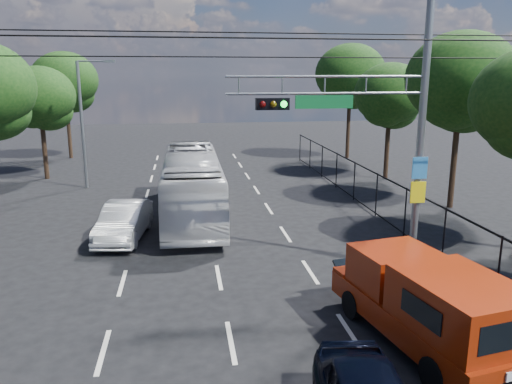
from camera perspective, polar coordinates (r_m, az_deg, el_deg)
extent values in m
cube|color=beige|center=(12.74, -17.08, -17.04)|extent=(0.12, 2.00, 0.01)
cube|color=beige|center=(16.29, -15.03, -9.97)|extent=(0.12, 2.00, 0.01)
cube|color=beige|center=(20.01, -13.77, -5.47)|extent=(0.12, 2.00, 0.01)
cube|color=beige|center=(23.82, -12.93, -2.40)|extent=(0.12, 2.00, 0.01)
cube|color=beige|center=(27.68, -12.32, -0.17)|extent=(0.12, 2.00, 0.01)
cube|color=beige|center=(31.58, -11.86, 1.50)|extent=(0.12, 2.00, 0.01)
cube|color=beige|center=(35.50, -11.50, 2.81)|extent=(0.12, 2.00, 0.01)
cube|color=beige|center=(39.44, -11.22, 3.86)|extent=(0.12, 2.00, 0.01)
cube|color=beige|center=(12.62, -2.89, -16.73)|extent=(0.12, 2.00, 0.01)
cube|color=beige|center=(16.19, -4.28, -9.67)|extent=(0.12, 2.00, 0.01)
cube|color=beige|center=(19.93, -5.13, -5.20)|extent=(0.12, 2.00, 0.01)
cube|color=beige|center=(23.76, -5.70, -2.16)|extent=(0.12, 2.00, 0.01)
cube|color=beige|center=(27.63, -6.11, 0.04)|extent=(0.12, 2.00, 0.01)
cube|color=beige|center=(31.53, -6.42, 1.69)|extent=(0.12, 2.00, 0.01)
cube|color=beige|center=(35.46, -6.66, 2.98)|extent=(0.12, 2.00, 0.01)
cube|color=beige|center=(39.40, -6.85, 4.01)|extent=(0.12, 2.00, 0.01)
cube|color=beige|center=(13.20, 10.69, -15.52)|extent=(0.12, 2.00, 0.01)
cube|color=beige|center=(16.65, 6.20, -9.05)|extent=(0.12, 2.00, 0.01)
cube|color=beige|center=(20.30, 3.38, -4.82)|extent=(0.12, 2.00, 0.01)
cube|color=beige|center=(24.07, 1.46, -1.89)|extent=(0.12, 2.00, 0.01)
cube|color=beige|center=(27.90, 0.06, 0.24)|extent=(0.12, 2.00, 0.01)
cube|color=beige|center=(31.77, -1.00, 1.86)|extent=(0.12, 2.00, 0.01)
cube|color=beige|center=(35.67, -1.83, 3.12)|extent=(0.12, 2.00, 0.01)
cube|color=beige|center=(39.59, -2.49, 4.13)|extent=(0.12, 2.00, 0.01)
cylinder|color=slate|center=(16.73, 18.40, 7.27)|extent=(0.24, 0.24, 9.50)
cylinder|color=slate|center=(15.51, 8.26, 12.93)|extent=(6.20, 0.08, 0.08)
cylinder|color=slate|center=(15.52, 8.20, 11.09)|extent=(6.20, 0.08, 0.08)
cube|color=black|center=(15.14, 1.88, 10.02)|extent=(1.00, 0.28, 0.35)
sphere|color=#3F0505|center=(14.94, 0.76, 9.99)|extent=(0.20, 0.20, 0.20)
sphere|color=#4C3805|center=(15.00, 1.99, 9.99)|extent=(0.20, 0.20, 0.20)
sphere|color=#0CE533|center=(15.06, 3.20, 9.99)|extent=(0.20, 0.20, 0.20)
cube|color=#0E622C|center=(15.51, 7.81, 10.17)|extent=(1.80, 0.05, 0.40)
cube|color=#297AC3|center=(16.78, 18.22, 2.63)|extent=(0.50, 0.04, 0.70)
cube|color=yellow|center=(16.94, 18.02, -0.03)|extent=(0.50, 0.04, 0.70)
cylinder|color=slate|center=(16.40, 16.81, 11.65)|extent=(0.05, 0.05, 0.50)
cylinder|color=slate|center=(15.90, 12.47, 11.87)|extent=(0.05, 0.05, 0.50)
cylinder|color=slate|center=(15.49, 7.87, 12.02)|extent=(0.05, 0.05, 0.50)
cylinder|color=slate|center=(15.18, 3.04, 12.10)|extent=(0.05, 0.05, 0.50)
cylinder|color=slate|center=(14.98, -1.95, 12.09)|extent=(0.05, 0.05, 0.50)
cylinder|color=slate|center=(29.54, -19.25, 7.11)|extent=(0.18, 0.18, 7.00)
cylinder|color=slate|center=(29.27, -18.20, 14.02)|extent=(1.60, 0.09, 0.09)
cube|color=slate|center=(29.14, -16.40, 14.14)|extent=(0.60, 0.22, 0.15)
cylinder|color=black|center=(12.95, -4.17, 17.19)|extent=(22.00, 0.04, 0.04)
cylinder|color=black|center=(16.46, -5.16, 17.73)|extent=(22.00, 0.04, 0.04)
cylinder|color=black|center=(17.92, -5.40, 15.12)|extent=(22.00, 0.04, 0.04)
cube|color=black|center=(21.20, 15.73, 0.92)|extent=(0.04, 34.00, 0.06)
cube|color=black|center=(21.64, 15.43, -3.74)|extent=(0.04, 34.00, 0.06)
cylinder|color=black|center=(15.59, 25.98, -8.04)|extent=(0.06, 0.06, 2.00)
cylinder|color=black|center=(17.98, 20.68, -4.77)|extent=(0.06, 0.06, 2.00)
cylinder|color=black|center=(20.53, 16.68, -2.27)|extent=(0.06, 0.06, 2.00)
cylinder|color=black|center=(23.19, 13.60, -0.32)|extent=(0.06, 0.06, 2.00)
cylinder|color=black|center=(25.93, 11.16, 1.23)|extent=(0.06, 0.06, 2.00)
cylinder|color=black|center=(28.71, 9.19, 2.48)|extent=(0.06, 0.06, 2.00)
cylinder|color=black|center=(31.54, 7.56, 3.50)|extent=(0.06, 0.06, 2.00)
cylinder|color=black|center=(34.40, 6.20, 4.35)|extent=(0.06, 0.06, 2.00)
cylinder|color=black|center=(37.27, 5.05, 5.07)|extent=(0.06, 0.06, 2.00)
cylinder|color=black|center=(25.65, 21.70, 3.54)|extent=(0.28, 0.28, 4.76)
ellipsoid|color=black|center=(25.34, 22.43, 11.90)|extent=(5.10, 5.10, 4.33)
ellipsoid|color=black|center=(25.84, 22.63, 9.24)|extent=(3.40, 3.40, 2.72)
ellipsoid|color=black|center=(25.02, 21.76, 9.60)|extent=(3.23, 3.23, 2.58)
cylinder|color=black|center=(31.72, 14.76, 5.09)|extent=(0.28, 0.28, 4.03)
ellipsoid|color=black|center=(31.44, 15.10, 10.81)|extent=(4.32, 4.32, 3.67)
ellipsoid|color=black|center=(31.93, 15.45, 9.00)|extent=(2.88, 2.88, 2.30)
ellipsoid|color=black|center=(31.17, 14.55, 9.23)|extent=(2.74, 2.74, 2.19)
cylinder|color=black|center=(39.16, 10.51, 7.45)|extent=(0.28, 0.28, 4.93)
ellipsoid|color=black|center=(38.97, 10.75, 13.12)|extent=(5.28, 5.28, 4.49)
ellipsoid|color=black|center=(39.40, 11.09, 11.32)|extent=(3.52, 3.52, 2.82)
ellipsoid|color=black|center=(38.68, 10.28, 11.58)|extent=(3.34, 3.34, 2.68)
cylinder|color=black|center=(33.26, -23.03, 4.73)|extent=(0.28, 0.28, 3.92)
ellipsoid|color=black|center=(33.00, -23.52, 10.02)|extent=(4.20, 4.20, 3.57)
ellipsoid|color=black|center=(33.24, -22.56, 8.42)|extent=(2.80, 2.80, 2.24)
ellipsoid|color=black|center=(32.94, -24.07, 8.50)|extent=(2.66, 2.66, 2.13)
cylinder|color=black|center=(41.00, -20.61, 6.85)|extent=(0.28, 0.28, 4.59)
ellipsoid|color=black|center=(40.80, -21.03, 11.88)|extent=(4.92, 4.92, 4.18)
ellipsoid|color=black|center=(41.04, -20.26, 10.34)|extent=(3.28, 3.28, 2.62)
ellipsoid|color=black|center=(40.70, -21.46, 10.45)|extent=(3.12, 3.12, 2.49)
cylinder|color=black|center=(13.77, 11.03, -12.50)|extent=(0.41, 0.79, 0.75)
cylinder|color=black|center=(14.71, 17.36, -11.16)|extent=(0.41, 0.79, 0.75)
cylinder|color=black|center=(11.38, 19.81, -19.02)|extent=(0.41, 0.79, 0.75)
cylinder|color=black|center=(12.50, 26.69, -16.62)|extent=(0.41, 0.79, 0.75)
cube|color=maroon|center=(12.88, 18.50, -13.44)|extent=(2.98, 5.66, 0.60)
cube|color=maroon|center=(14.65, 12.78, -9.36)|extent=(2.07, 0.94, 0.59)
cube|color=black|center=(14.78, 12.24, -8.01)|extent=(1.88, 0.76, 0.33)
cube|color=maroon|center=(13.47, 15.57, -8.37)|extent=(2.21, 1.99, 1.02)
cube|color=black|center=(12.85, 17.62, -9.33)|extent=(1.65, 0.35, 0.59)
cube|color=maroon|center=(11.71, 22.36, -11.91)|extent=(2.46, 3.06, 1.13)
cube|color=black|center=(12.35, 25.99, -10.78)|extent=(0.28, 1.28, 0.48)
cube|color=black|center=(11.09, 18.32, -12.81)|extent=(0.28, 1.28, 0.48)
cube|color=black|center=(10.83, 27.18, -14.32)|extent=(1.54, 0.34, 0.59)
imported|color=silver|center=(22.67, -7.32, 0.85)|extent=(2.53, 10.54, 2.93)
imported|color=silver|center=(20.24, -14.85, -3.25)|extent=(2.03, 4.42, 1.41)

